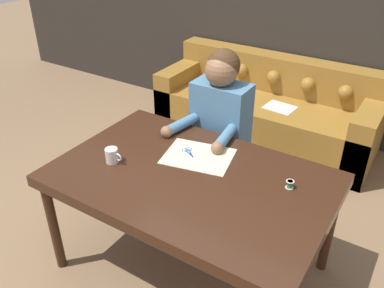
{
  "coord_description": "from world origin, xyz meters",
  "views": [
    {
      "loc": [
        1.12,
        -1.61,
        2.06
      ],
      "look_at": [
        0.01,
        0.13,
        0.83
      ],
      "focal_mm": 38.0,
      "sensor_mm": 36.0,
      "label": 1
    }
  ],
  "objects_px": {
    "couch": "(266,111)",
    "scissors": "(190,153)",
    "person": "(219,132)",
    "thread_spool": "(290,184)",
    "dining_table": "(191,184)",
    "mug": "(112,155)"
  },
  "relations": [
    {
      "from": "couch",
      "to": "scissors",
      "type": "height_order",
      "value": "couch"
    },
    {
      "from": "person",
      "to": "thread_spool",
      "type": "height_order",
      "value": "person"
    },
    {
      "from": "dining_table",
      "to": "thread_spool",
      "type": "relative_size",
      "value": 34.93
    },
    {
      "from": "mug",
      "to": "thread_spool",
      "type": "distance_m",
      "value": 1.03
    },
    {
      "from": "scissors",
      "to": "thread_spool",
      "type": "relative_size",
      "value": 4.42
    },
    {
      "from": "person",
      "to": "dining_table",
      "type": "bearing_deg",
      "value": -74.74
    },
    {
      "from": "thread_spool",
      "to": "couch",
      "type": "bearing_deg",
      "value": 116.17
    },
    {
      "from": "mug",
      "to": "person",
      "type": "bearing_deg",
      "value": 70.26
    },
    {
      "from": "person",
      "to": "scissors",
      "type": "xyz_separation_m",
      "value": [
        0.05,
        -0.48,
        0.09
      ]
    },
    {
      "from": "dining_table",
      "to": "thread_spool",
      "type": "xyz_separation_m",
      "value": [
        0.51,
        0.19,
        0.09
      ]
    },
    {
      "from": "couch",
      "to": "mug",
      "type": "xyz_separation_m",
      "value": [
        -0.17,
        -1.96,
        0.48
      ]
    },
    {
      "from": "mug",
      "to": "thread_spool",
      "type": "height_order",
      "value": "mug"
    },
    {
      "from": "scissors",
      "to": "couch",
      "type": "bearing_deg",
      "value": 95.72
    },
    {
      "from": "mug",
      "to": "dining_table",
      "type": "bearing_deg",
      "value": 16.14
    },
    {
      "from": "dining_table",
      "to": "scissors",
      "type": "xyz_separation_m",
      "value": [
        -0.13,
        0.19,
        0.07
      ]
    },
    {
      "from": "couch",
      "to": "scissors",
      "type": "bearing_deg",
      "value": -84.28
    },
    {
      "from": "couch",
      "to": "person",
      "type": "relative_size",
      "value": 1.68
    },
    {
      "from": "couch",
      "to": "mug",
      "type": "distance_m",
      "value": 2.03
    },
    {
      "from": "thread_spool",
      "to": "scissors",
      "type": "bearing_deg",
      "value": 179.78
    },
    {
      "from": "mug",
      "to": "thread_spool",
      "type": "xyz_separation_m",
      "value": [
        0.98,
        0.32,
        -0.02
      ]
    },
    {
      "from": "scissors",
      "to": "dining_table",
      "type": "bearing_deg",
      "value": -55.56
    },
    {
      "from": "dining_table",
      "to": "thread_spool",
      "type": "distance_m",
      "value": 0.55
    }
  ]
}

